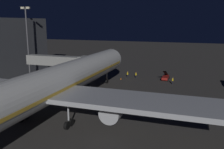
{
  "coord_description": "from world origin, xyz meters",
  "views": [
    {
      "loc": [
        -22.01,
        42.95,
        15.9
      ],
      "look_at": [
        -3.0,
        -11.88,
        3.5
      ],
      "focal_mm": 39.32,
      "sensor_mm": 36.0,
      "label": 1
    }
  ],
  "objects_px": {
    "airliner_at_gate": "(50,86)",
    "belt_loader": "(166,77)",
    "jet_bridge": "(64,61)",
    "ground_crew_marshaller_fwd": "(173,81)",
    "traffic_cone_nose_port": "(121,78)",
    "ground_crew_by_belt_loader": "(128,74)",
    "traffic_cone_nose_starboard": "(106,77)",
    "apron_floodlight_mast": "(27,37)",
    "ground_crew_near_nose_gear": "(136,75)"
  },
  "relations": [
    {
      "from": "airliner_at_gate",
      "to": "ground_crew_marshaller_fwd",
      "type": "height_order",
      "value": "airliner_at_gate"
    },
    {
      "from": "airliner_at_gate",
      "to": "belt_loader",
      "type": "distance_m",
      "value": 38.71
    },
    {
      "from": "jet_bridge",
      "to": "belt_loader",
      "type": "xyz_separation_m",
      "value": [
        -24.58,
        -12.92,
        -5.11
      ]
    },
    {
      "from": "ground_crew_marshaller_fwd",
      "to": "ground_crew_by_belt_loader",
      "type": "bearing_deg",
      "value": -16.06
    },
    {
      "from": "belt_loader",
      "to": "traffic_cone_nose_port",
      "type": "relative_size",
      "value": 13.71
    },
    {
      "from": "ground_crew_by_belt_loader",
      "to": "traffic_cone_nose_starboard",
      "type": "xyz_separation_m",
      "value": [
        5.56,
        2.85,
        -0.74
      ]
    },
    {
      "from": "apron_floodlight_mast",
      "to": "belt_loader",
      "type": "relative_size",
      "value": 2.69
    },
    {
      "from": "jet_bridge",
      "to": "apron_floodlight_mast",
      "type": "bearing_deg",
      "value": -19.04
    },
    {
      "from": "ground_crew_near_nose_gear",
      "to": "ground_crew_marshaller_fwd",
      "type": "xyz_separation_m",
      "value": [
        -10.75,
        3.87,
        0.02
      ]
    },
    {
      "from": "jet_bridge",
      "to": "ground_crew_near_nose_gear",
      "type": "xyz_separation_m",
      "value": [
        -16.21,
        -12.24,
        -4.98
      ]
    },
    {
      "from": "apron_floodlight_mast",
      "to": "ground_crew_near_nose_gear",
      "type": "bearing_deg",
      "value": -167.39
    },
    {
      "from": "ground_crew_marshaller_fwd",
      "to": "traffic_cone_nose_port",
      "type": "relative_size",
      "value": 3.28
    },
    {
      "from": "belt_loader",
      "to": "ground_crew_marshaller_fwd",
      "type": "relative_size",
      "value": 4.19
    },
    {
      "from": "jet_bridge",
      "to": "belt_loader",
      "type": "bearing_deg",
      "value": -152.26
    },
    {
      "from": "airliner_at_gate",
      "to": "apron_floodlight_mast",
      "type": "bearing_deg",
      "value": -47.63
    },
    {
      "from": "apron_floodlight_mast",
      "to": "ground_crew_near_nose_gear",
      "type": "xyz_separation_m",
      "value": [
        -31.36,
        -7.02,
        -10.62
      ]
    },
    {
      "from": "traffic_cone_nose_starboard",
      "to": "jet_bridge",
      "type": "bearing_deg",
      "value": 48.88
    },
    {
      "from": "airliner_at_gate",
      "to": "traffic_cone_nose_port",
      "type": "relative_size",
      "value": 120.19
    },
    {
      "from": "traffic_cone_nose_starboard",
      "to": "apron_floodlight_mast",
      "type": "bearing_deg",
      "value": 10.01
    },
    {
      "from": "apron_floodlight_mast",
      "to": "ground_crew_marshaller_fwd",
      "type": "bearing_deg",
      "value": -175.73
    },
    {
      "from": "airliner_at_gate",
      "to": "traffic_cone_nose_port",
      "type": "bearing_deg",
      "value": -93.92
    },
    {
      "from": "belt_loader",
      "to": "traffic_cone_nose_port",
      "type": "xyz_separation_m",
      "value": [
        12.02,
        3.59,
        -0.57
      ]
    },
    {
      "from": "apron_floodlight_mast",
      "to": "belt_loader",
      "type": "xyz_separation_m",
      "value": [
        -39.72,
        -7.7,
        -10.75
      ]
    },
    {
      "from": "ground_crew_marshaller_fwd",
      "to": "traffic_cone_nose_port",
      "type": "height_order",
      "value": "ground_crew_marshaller_fwd"
    },
    {
      "from": "traffic_cone_nose_port",
      "to": "jet_bridge",
      "type": "bearing_deg",
      "value": 36.65
    },
    {
      "from": "traffic_cone_nose_port",
      "to": "traffic_cone_nose_starboard",
      "type": "bearing_deg",
      "value": 0.0
    },
    {
      "from": "airliner_at_gate",
      "to": "apron_floodlight_mast",
      "type": "xyz_separation_m",
      "value": [
        25.5,
        -27.96,
        5.76
      ]
    },
    {
      "from": "apron_floodlight_mast",
      "to": "ground_crew_by_belt_loader",
      "type": "distance_m",
      "value": 31.52
    },
    {
      "from": "apron_floodlight_mast",
      "to": "traffic_cone_nose_port",
      "type": "relative_size",
      "value": 36.82
    },
    {
      "from": "jet_bridge",
      "to": "apron_floodlight_mast",
      "type": "relative_size",
      "value": 0.93
    },
    {
      "from": "traffic_cone_nose_port",
      "to": "ground_crew_marshaller_fwd",
      "type": "bearing_deg",
      "value": 176.16
    },
    {
      "from": "jet_bridge",
      "to": "ground_crew_near_nose_gear",
      "type": "height_order",
      "value": "jet_bridge"
    },
    {
      "from": "ground_crew_by_belt_loader",
      "to": "ground_crew_marshaller_fwd",
      "type": "distance_m",
      "value": 13.78
    },
    {
      "from": "airliner_at_gate",
      "to": "belt_loader",
      "type": "bearing_deg",
      "value": -111.75
    },
    {
      "from": "belt_loader",
      "to": "airliner_at_gate",
      "type": "bearing_deg",
      "value": 68.25
    },
    {
      "from": "airliner_at_gate",
      "to": "traffic_cone_nose_port",
      "type": "distance_m",
      "value": 32.62
    },
    {
      "from": "ground_crew_near_nose_gear",
      "to": "ground_crew_by_belt_loader",
      "type": "relative_size",
      "value": 0.97
    },
    {
      "from": "traffic_cone_nose_port",
      "to": "traffic_cone_nose_starboard",
      "type": "height_order",
      "value": "same"
    },
    {
      "from": "apron_floodlight_mast",
      "to": "belt_loader",
      "type": "bearing_deg",
      "value": -169.03
    },
    {
      "from": "ground_crew_by_belt_loader",
      "to": "traffic_cone_nose_port",
      "type": "relative_size",
      "value": 3.34
    },
    {
      "from": "ground_crew_near_nose_gear",
      "to": "ground_crew_by_belt_loader",
      "type": "distance_m",
      "value": 2.5
    },
    {
      "from": "jet_bridge",
      "to": "airliner_at_gate",
      "type": "bearing_deg",
      "value": 114.49
    },
    {
      "from": "jet_bridge",
      "to": "ground_crew_near_nose_gear",
      "type": "relative_size",
      "value": 10.65
    },
    {
      "from": "ground_crew_near_nose_gear",
      "to": "ground_crew_by_belt_loader",
      "type": "xyz_separation_m",
      "value": [
        2.5,
        0.06,
        0.04
      ]
    },
    {
      "from": "apron_floodlight_mast",
      "to": "belt_loader",
      "type": "height_order",
      "value": "apron_floodlight_mast"
    },
    {
      "from": "traffic_cone_nose_port",
      "to": "belt_loader",
      "type": "bearing_deg",
      "value": -163.4
    },
    {
      "from": "ground_crew_marshaller_fwd",
      "to": "traffic_cone_nose_port",
      "type": "xyz_separation_m",
      "value": [
        14.41,
        -0.97,
        -0.72
      ]
    },
    {
      "from": "airliner_at_gate",
      "to": "jet_bridge",
      "type": "relative_size",
      "value": 3.5
    },
    {
      "from": "apron_floodlight_mast",
      "to": "belt_loader",
      "type": "distance_m",
      "value": 41.87
    },
    {
      "from": "airliner_at_gate",
      "to": "traffic_cone_nose_starboard",
      "type": "height_order",
      "value": "airliner_at_gate"
    }
  ]
}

